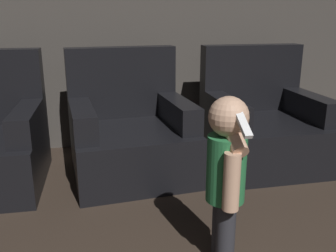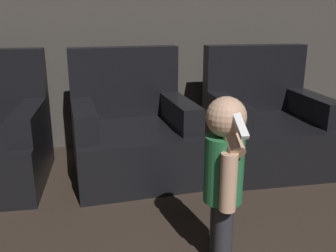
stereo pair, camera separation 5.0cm
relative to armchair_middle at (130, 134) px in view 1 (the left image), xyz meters
The scene contains 4 objects.
wall_back 1.23m from the armchair_middle, 77.05° to the left, with size 8.40×0.05×2.60m.
armchair_middle is the anchor object (origin of this frame).
armchair_right 1.13m from the armchair_middle, ahead, with size 0.90×0.90×0.97m.
person_toddler 1.32m from the armchair_middle, 75.12° to the right, with size 0.19×0.34×0.87m.
Camera 1 is at (-0.45, 0.95, 1.22)m, focal length 40.00 mm.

